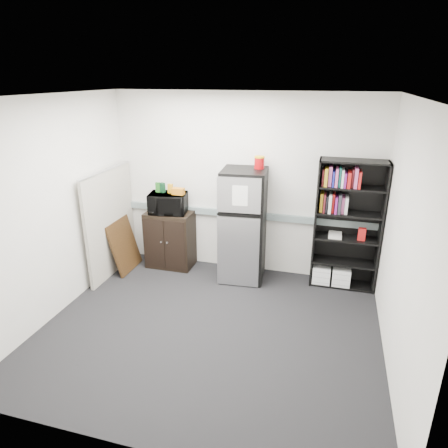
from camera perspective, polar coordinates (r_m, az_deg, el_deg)
name	(u,v)px	position (r m, az deg, el deg)	size (l,w,h in m)	color
floor	(210,329)	(5.02, -2.04, -14.72)	(4.00, 4.00, 0.00)	black
wall_back	(244,185)	(6.00, 2.84, 5.54)	(4.00, 0.02, 2.70)	white
wall_right	(404,244)	(4.26, 24.33, -2.69)	(0.02, 3.50, 2.70)	white
wall_left	(53,210)	(5.32, -23.26, 1.89)	(0.02, 3.50, 2.70)	white
ceiling	(206,96)	(4.11, -2.53, 17.75)	(4.00, 3.50, 0.02)	white
electrical_raceway	(243,214)	(6.10, 2.71, 1.38)	(3.92, 0.05, 0.10)	gray
wall_note	(221,171)	(6.03, -0.41, 7.60)	(0.14, 0.00, 0.10)	white
bookshelf	(346,222)	(5.80, 17.02, 0.21)	(0.90, 0.34, 1.85)	black
cubicle_partition	(111,222)	(6.26, -15.89, 0.25)	(0.06, 1.30, 1.62)	#9F9B8D
cabinet	(170,239)	(6.40, -7.69, -2.17)	(0.72, 0.48, 0.90)	black
microwave	(168,203)	(6.18, -8.01, 2.96)	(0.56, 0.38, 0.31)	black
snack_box_a	(158,187)	(6.21, -9.41, 5.20)	(0.07, 0.05, 0.15)	#1D5C1A
snack_box_b	(163,188)	(6.18, -8.77, 5.16)	(0.07, 0.05, 0.15)	#0B331A
snack_box_c	(170,189)	(6.13, -7.67, 5.05)	(0.07, 0.05, 0.14)	orange
snack_bag	(178,191)	(6.04, -6.56, 4.65)	(0.18, 0.10, 0.10)	#C06E13
refrigerator	(243,226)	(5.83, 2.78, -0.25)	(0.67, 0.70, 1.66)	black
coffee_can	(259,162)	(5.66, 5.08, 8.86)	(0.14, 0.14, 0.19)	#A3070C
framed_poster	(124,245)	(6.42, -14.06, -2.91)	(0.25, 0.64, 0.80)	black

